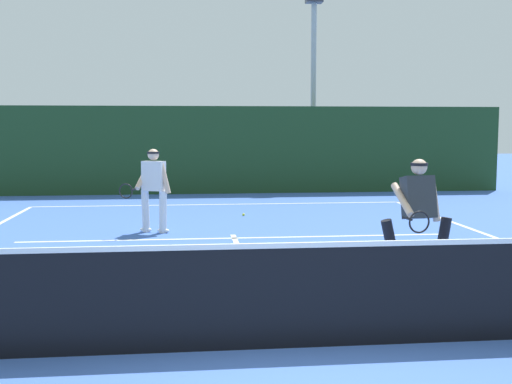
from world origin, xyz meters
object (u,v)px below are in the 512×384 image
(light_pole, at_px, (314,67))
(tennis_ball, at_px, (243,215))
(player_far, at_px, (153,187))
(player_near, at_px, (418,212))

(light_pole, bearing_deg, tennis_ball, -113.78)
(player_far, bearing_deg, light_pole, -95.00)
(tennis_ball, bearing_deg, light_pole, 66.22)
(player_far, height_order, tennis_ball, player_far)
(player_far, xyz_separation_m, tennis_ball, (1.97, 2.12, -0.88))
(player_near, height_order, player_far, same)
(player_far, relative_size, tennis_ball, 25.04)
(player_near, xyz_separation_m, player_far, (-3.82, 4.21, 0.00))
(player_far, relative_size, light_pole, 0.25)
(player_far, distance_m, light_pole, 10.70)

